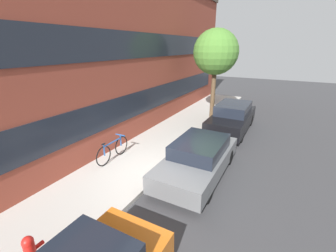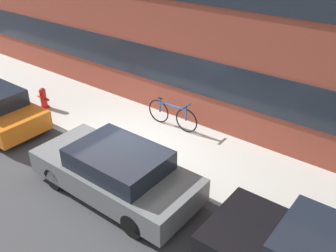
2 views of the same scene
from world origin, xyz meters
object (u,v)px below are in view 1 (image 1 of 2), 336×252
street_tree (216,52)px  parked_car_black (232,117)px  parked_car_grey (198,158)px  bicycle (113,149)px  fire_hydrant (30,251)px

street_tree → parked_car_black: bearing=-131.4°
parked_car_grey → parked_car_black: bearing=-180.0°
bicycle → street_tree: 7.99m
parked_car_grey → bicycle: bearing=-76.6°
parked_car_grey → street_tree: 7.27m
street_tree → parked_car_grey: bearing=-166.4°
parked_car_grey → fire_hydrant: size_ratio=5.79×
fire_hydrant → bicycle: size_ratio=0.40×
parked_car_grey → bicycle: size_ratio=2.30×
parked_car_grey → bicycle: parked_car_grey is taller
bicycle → parked_car_black: bearing=-30.6°
parked_car_black → fire_hydrant: 10.05m
bicycle → street_tree: size_ratio=0.35×
parked_car_black → fire_hydrant: size_ratio=6.19×
parked_car_grey → parked_car_black: parked_car_black is taller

